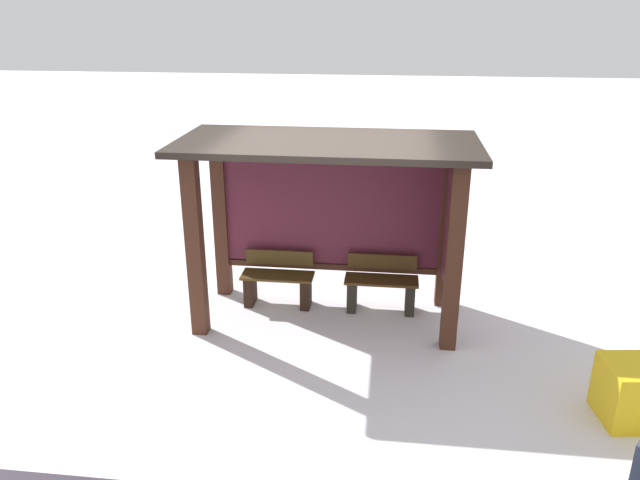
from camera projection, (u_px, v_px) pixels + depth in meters
The scene contains 5 objects.
ground_plane at pixel (327, 317), 8.00m from camera, with size 60.00×60.00×0.00m, color white.
bus_shelter at pixel (337, 193), 7.58m from camera, with size 3.55×1.69×2.32m.
bench_left_inside at pixel (278, 282), 8.24m from camera, with size 0.96×0.36×0.73m.
bench_center_inside at pixel (381, 287), 8.08m from camera, with size 0.96×0.36×0.74m.
grit_bin at pixel (639, 392), 5.93m from camera, with size 0.70×0.56×0.60m, color yellow.
Camera 1 is at (0.77, -7.07, 3.79)m, focal length 34.51 mm.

